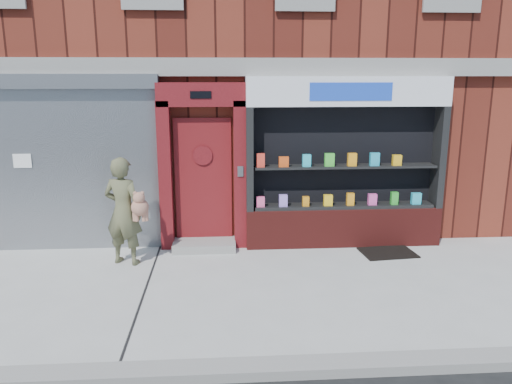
{
  "coord_description": "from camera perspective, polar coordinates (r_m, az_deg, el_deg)",
  "views": [
    {
      "loc": [
        -0.41,
        -6.73,
        3.03
      ],
      "look_at": [
        0.12,
        1.0,
        1.2
      ],
      "focal_mm": 35.0,
      "sensor_mm": 36.0,
      "label": 1
    }
  ],
  "objects": [
    {
      "name": "ground",
      "position": [
        7.39,
        -0.4,
        -10.9
      ],
      "size": [
        80.0,
        80.0,
        0.0
      ],
      "primitive_type": "plane",
      "color": "#9E9E99",
      "rests_on": "ground"
    },
    {
      "name": "curb",
      "position": [
        5.48,
        1.08,
        -19.57
      ],
      "size": [
        60.0,
        0.3,
        0.12
      ],
      "primitive_type": "cube",
      "color": "gray",
      "rests_on": "ground"
    },
    {
      "name": "red_door_bay",
      "position": [
        8.74,
        -6.1,
        2.86
      ],
      "size": [
        1.52,
        0.58,
        2.9
      ],
      "color": "#510D12",
      "rests_on": "ground"
    },
    {
      "name": "doormat",
      "position": [
        9.02,
        14.83,
        -6.71
      ],
      "size": [
        0.97,
        0.72,
        0.02
      ],
      "primitive_type": "cube",
      "rotation": [
        0.0,
        0.0,
        0.1
      ],
      "color": "black",
      "rests_on": "ground"
    },
    {
      "name": "shutter_bay",
      "position": [
        9.13,
        -20.42,
        4.21
      ],
      "size": [
        3.1,
        0.3,
        3.04
      ],
      "color": "gray",
      "rests_on": "ground"
    },
    {
      "name": "woman",
      "position": [
        8.29,
        -14.81,
        -2.09
      ],
      "size": [
        0.8,
        0.61,
        1.77
      ],
      "color": "brown",
      "rests_on": "ground"
    },
    {
      "name": "building",
      "position": [
        12.77,
        -2.18,
        17.66
      ],
      "size": [
        12.0,
        8.16,
        8.0
      ],
      "color": "#4A1811",
      "rests_on": "ground"
    },
    {
      "name": "pharmacy_bay",
      "position": [
        8.97,
        10.07,
        2.44
      ],
      "size": [
        3.5,
        0.41,
        3.0
      ],
      "color": "#5D1916",
      "rests_on": "ground"
    }
  ]
}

